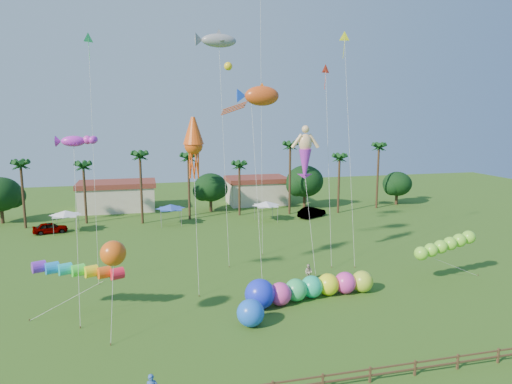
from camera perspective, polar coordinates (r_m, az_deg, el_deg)
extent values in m
plane|color=#285116|center=(33.86, 4.29, -18.04)|extent=(160.00, 160.00, 0.00)
cylinder|color=#3A2819|center=(71.29, -27.09, -0.52)|extent=(0.36, 0.36, 9.00)
cylinder|color=#3A2819|center=(70.90, -20.60, -0.34)|extent=(0.36, 0.36, 8.50)
cylinder|color=#3A2819|center=(68.30, -14.15, 0.27)|extent=(0.36, 0.36, 10.00)
cylinder|color=#3A2819|center=(69.64, -8.37, 0.42)|extent=(0.36, 0.36, 9.50)
cylinder|color=#3A2819|center=(71.92, -2.09, 0.20)|extent=(0.36, 0.36, 8.00)
cylinder|color=#3A2819|center=(72.79, 4.25, 1.49)|extent=(0.36, 0.36, 11.00)
cylinder|color=#3A2819|center=(74.89, 10.30, 0.81)|extent=(0.36, 0.36, 9.00)
cylinder|color=#3A2819|center=(80.12, 14.96, 1.75)|extent=(0.36, 0.36, 10.50)
sphere|color=#113814|center=(76.14, -29.34, -0.25)|extent=(5.88, 5.88, 5.88)
sphere|color=#113814|center=(75.12, -5.70, 0.58)|extent=(5.46, 5.46, 5.46)
sphere|color=#113814|center=(77.96, 6.12, 1.36)|extent=(6.30, 6.30, 6.30)
sphere|color=#113814|center=(84.54, 17.24, 0.99)|extent=(5.04, 5.04, 5.04)
cube|color=beige|center=(79.77, -16.93, -0.74)|extent=(12.00, 7.00, 4.00)
cube|color=beige|center=(82.01, 0.05, -0.05)|extent=(10.00, 7.00, 4.00)
pyramid|color=white|center=(66.57, -22.71, -2.40)|extent=(3.00, 3.00, 0.60)
pyramid|color=blue|center=(66.82, -10.64, -1.77)|extent=(3.00, 3.00, 0.60)
pyramid|color=white|center=(68.05, 1.26, -1.40)|extent=(3.00, 3.00, 0.60)
cube|color=brown|center=(28.73, 8.35, -22.41)|extent=(0.12, 0.12, 1.00)
cube|color=brown|center=(29.86, 14.07, -21.27)|extent=(0.12, 0.12, 1.00)
cube|color=brown|center=(31.24, 19.26, -20.06)|extent=(0.12, 0.12, 1.00)
cube|color=brown|center=(32.84, 23.89, -18.82)|extent=(0.12, 0.12, 1.00)
cube|color=brown|center=(34.62, 28.02, -17.61)|extent=(0.12, 0.12, 1.00)
cube|color=brown|center=(28.55, 8.36, -21.82)|extent=(36.00, 0.08, 0.10)
cube|color=brown|center=(28.76, 8.34, -22.50)|extent=(36.00, 0.08, 0.10)
imported|color=#4C4C54|center=(67.43, -24.33, -4.11)|extent=(4.63, 2.59, 1.49)
imported|color=#4C4C54|center=(71.49, 6.98, -2.52)|extent=(5.16, 4.01, 1.64)
imported|color=#AEA191|center=(44.78, 6.60, -9.93)|extent=(0.94, 0.96, 1.56)
sphere|color=#E33B9F|center=(38.99, 3.03, -12.61)|extent=(1.94, 1.94, 1.94)
sphere|color=#2EC767|center=(39.89, 5.00, -12.11)|extent=(1.94, 1.94, 1.94)
sphere|color=#1BC28B|center=(40.73, 6.97, -11.68)|extent=(1.94, 1.94, 1.94)
sphere|color=#F1FF1A|center=(41.46, 8.99, -11.34)|extent=(1.94, 1.94, 1.94)
sphere|color=#EA37AE|center=(42.09, 11.08, -11.07)|extent=(1.94, 1.94, 1.94)
sphere|color=#B8DC30|center=(42.73, 13.14, -10.83)|extent=(1.94, 1.94, 1.94)
sphere|color=#1B2DF6|center=(38.20, 0.48, -12.64)|extent=(2.81, 2.81, 2.48)
sphere|color=blue|center=(35.37, -0.68, -14.87)|extent=(2.09, 2.09, 2.09)
cylinder|color=#FB1B36|center=(38.26, -19.59, -9.79)|extent=(6.92, 2.34, 0.93)
cylinder|color=silver|center=(39.17, -21.83, -12.09)|extent=(6.68, 0.32, 3.38)
cylinder|color=brown|center=(40.52, -26.48, -14.12)|extent=(0.08, 0.08, 0.16)
ellipsoid|color=#82E833|center=(45.78, 19.95, -7.23)|extent=(7.11, 2.91, 1.53)
cylinder|color=silver|center=(48.25, 23.12, -8.38)|extent=(6.78, 0.36, 2.92)
cylinder|color=brown|center=(50.84, 26.00, -9.31)|extent=(0.08, 0.08, 0.16)
sphere|color=#DE5512|center=(34.26, -17.42, -7.32)|extent=(2.10, 2.10, 1.82)
cylinder|color=silver|center=(34.32, -17.57, -12.59)|extent=(0.38, 2.00, 5.99)
cylinder|color=brown|center=(34.62, -17.72, -17.68)|extent=(0.08, 0.08, 0.16)
cylinder|color=silver|center=(45.69, 6.82, -3.00)|extent=(0.38, 4.70, 11.59)
cylinder|color=brown|center=(45.15, 7.52, -10.73)|extent=(0.08, 0.08, 0.16)
ellipsoid|color=#CC4816|center=(47.27, 0.74, 11.92)|extent=(5.55, 2.53, 2.23)
cylinder|color=silver|center=(44.73, 0.77, 0.73)|extent=(1.49, 5.90, 17.63)
cylinder|color=brown|center=(44.02, 0.80, -11.19)|extent=(0.08, 0.08, 0.16)
ellipsoid|color=gray|center=(51.98, -4.65, 18.34)|extent=(5.36, 3.67, 1.81)
cylinder|color=silver|center=(48.71, -4.02, 5.00)|extent=(0.19, 5.69, 23.65)
cylinder|color=brown|center=(48.33, -3.37, -9.28)|extent=(0.08, 0.08, 0.16)
cone|color=#E34F12|center=(41.28, -7.81, 5.79)|extent=(2.34, 2.34, 5.26)
cylinder|color=silver|center=(40.73, -7.47, -3.52)|extent=(0.17, 3.05, 13.03)
cylinder|color=brown|center=(41.23, -7.13, -12.74)|extent=(0.08, 0.08, 0.16)
ellipsoid|color=#C829D0|center=(38.07, -21.86, 5.92)|extent=(3.29, 2.13, 1.20)
cylinder|color=silver|center=(37.27, -21.49, -4.81)|extent=(0.14, 3.65, 13.71)
cylinder|color=brown|center=(37.77, -21.11, -15.50)|extent=(0.08, 0.08, 0.16)
cone|color=red|center=(51.30, 8.70, 14.86)|extent=(1.26, 0.64, 1.24)
cylinder|color=silver|center=(48.95, 9.06, 3.08)|extent=(0.85, 4.93, 20.52)
cylinder|color=brown|center=(48.79, 9.42, -9.22)|extent=(0.08, 0.08, 0.16)
cone|color=#D1E116|center=(51.80, 11.00, 18.44)|extent=(1.31, 0.51, 1.28)
cylinder|color=silver|center=(49.04, 11.62, 4.96)|extent=(0.28, 4.90, 23.83)
cylinder|color=brown|center=(49.18, 12.25, -9.15)|extent=(0.08, 0.08, 0.16)
cone|color=#34DD6C|center=(46.89, -20.22, 17.54)|extent=(1.06, 0.88, 1.14)
cylinder|color=silver|center=(45.05, -19.63, 3.46)|extent=(0.08, 3.11, 22.65)
cylinder|color=brown|center=(46.02, -19.06, -10.79)|extent=(0.08, 0.08, 0.16)
cylinder|color=silver|center=(52.09, 0.67, 9.33)|extent=(0.81, 4.29, 30.95)
cylinder|color=brown|center=(52.30, 0.82, -7.79)|extent=(0.08, 0.08, 0.16)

